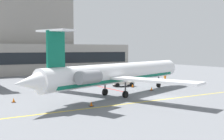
{
  "coord_description": "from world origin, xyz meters",
  "views": [
    {
      "loc": [
        -25.38,
        -28.79,
        6.33
      ],
      "look_at": [
        -0.98,
        10.27,
        3.0
      ],
      "focal_mm": 47.21,
      "sensor_mm": 36.0,
      "label": 1
    }
  ],
  "objects": [
    {
      "name": "safety_cone_alpha",
      "position": [
        -17.03,
        6.52,
        0.25
      ],
      "size": [
        0.47,
        0.47,
        0.55
      ],
      "color": "orange",
      "rests_on": "ground"
    },
    {
      "name": "safety_cone_bravo",
      "position": [
        2.93,
        10.12,
        0.25
      ],
      "size": [
        0.47,
        0.47,
        0.55
      ],
      "color": "orange",
      "rests_on": "ground"
    },
    {
      "name": "baggage_tug",
      "position": [
        1.96,
        12.16,
        0.85
      ],
      "size": [
        3.87,
        2.63,
        1.84
      ],
      "color": "silver",
      "rests_on": "ground"
    },
    {
      "name": "safety_cone_delta",
      "position": [
        3.23,
        5.66,
        0.25
      ],
      "size": [
        0.47,
        0.47,
        0.55
      ],
      "color": "orange",
      "rests_on": "ground"
    },
    {
      "name": "marshaller",
      "position": [
        10.91,
        11.15,
        0.95
      ],
      "size": [
        0.83,
        0.34,
        1.88
      ],
      "color": "#191E33",
      "rests_on": "ground"
    },
    {
      "name": "ground",
      "position": [
        -0.0,
        -0.0,
        -0.05
      ],
      "size": [
        120.0,
        120.0,
        0.11
      ],
      "color": "slate"
    },
    {
      "name": "fuel_tank",
      "position": [
        14.61,
        30.59,
        1.42
      ],
      "size": [
        7.96,
        2.87,
        2.54
      ],
      "color": "white",
      "rests_on": "ground"
    },
    {
      "name": "pushback_tractor",
      "position": [
        -4.15,
        18.54,
        0.94
      ],
      "size": [
        4.0,
        3.29,
        2.05
      ],
      "color": "#19389E",
      "rests_on": "ground"
    },
    {
      "name": "terminal_building",
      "position": [
        -4.62,
        45.86,
        6.85
      ],
      "size": [
        56.73,
        11.29,
        19.95
      ],
      "color": "gray",
      "rests_on": "ground"
    },
    {
      "name": "safety_cone_charlie",
      "position": [
        -10.32,
        -0.37,
        0.25
      ],
      "size": [
        0.47,
        0.47,
        0.55
      ],
      "color": "orange",
      "rests_on": "ground"
    },
    {
      "name": "regional_jet",
      "position": [
        -3.83,
        4.06,
        3.05
      ],
      "size": [
        31.5,
        23.9,
        8.3
      ],
      "color": "white",
      "rests_on": "ground"
    }
  ]
}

